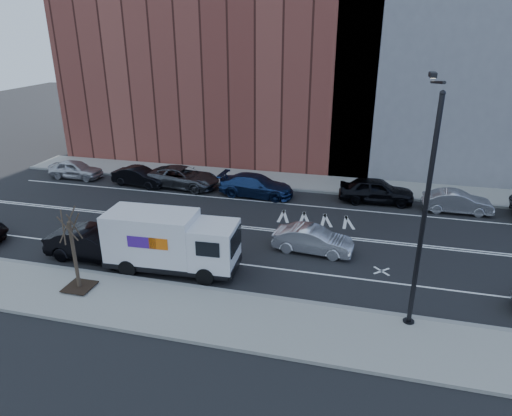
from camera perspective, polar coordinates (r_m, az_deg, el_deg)
The scene contains 18 objects.
ground at distance 26.27m, azimuth 2.25°, elevation -2.82°, with size 120.00×120.00×0.00m, color black.
sidewalk_near at distance 18.83m, azimuth -3.54°, elevation -13.53°, with size 44.00×3.60×0.15m, color gray.
sidewalk_far at distance 34.31m, azimuth 5.35°, elevation 3.28°, with size 44.00×3.60×0.15m, color gray.
curb_near at distance 20.25m, azimuth -1.98°, elevation -10.66°, with size 44.00×0.25×0.17m, color gray.
curb_far at distance 32.62m, azimuth 4.84°, elevation 2.32°, with size 44.00×0.25×0.17m, color gray.
road_markings at distance 26.27m, azimuth 2.25°, elevation -2.81°, with size 40.00×8.60×0.01m, color white, non-canonical shape.
bldg_brick at distance 41.03m, azimuth -4.36°, elevation 21.89°, with size 26.00×10.00×22.00m, color brown.
streetlight at distance 17.61m, azimuth 20.33°, elevation 0.90°, with size 0.44×4.02×9.34m.
street_tree at distance 21.34m, azimuth -21.63°, elevation -6.30°, with size 1.20×1.20×3.75m.
fedex_van at distance 21.91m, azimuth -10.63°, elevation -4.09°, with size 6.40×2.47×2.88m.
far_parked_a at distance 37.70m, azimuth -21.62°, elevation 4.52°, with size 1.65×4.10×1.40m, color #B4B3B9.
far_parked_b at distance 34.49m, azimuth -14.34°, elevation 3.84°, with size 1.43×4.10×1.35m, color black.
far_parked_c at distance 33.48m, azimuth -9.13°, elevation 3.82°, with size 2.46×5.33×1.48m, color #43454A.
far_parked_d at distance 31.31m, azimuth 0.02°, elevation 2.84°, with size 2.09×5.14×1.49m, color navy.
far_parked_e at distance 31.16m, azimuth 14.80°, elevation 2.14°, with size 1.95×4.84×1.65m, color black.
far_parked_f at distance 31.22m, azimuth 23.85°, elevation 0.71°, with size 1.45×4.16×1.37m, color #9B9B9F.
driving_sedan at distance 23.77m, azimuth 7.13°, elevation -3.97°, with size 1.43×4.09×1.35m, color silver.
near_parked_rear_a at distance 24.22m, azimuth -19.50°, elevation -4.27°, with size 1.72×4.92×1.62m, color black.
Camera 1 is at (4.86, -23.36, 10.99)m, focal length 32.00 mm.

